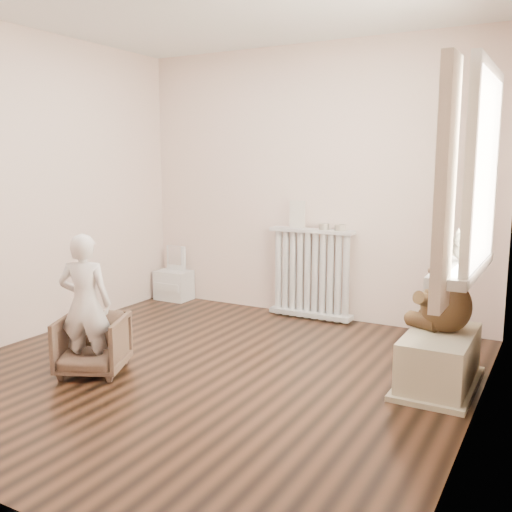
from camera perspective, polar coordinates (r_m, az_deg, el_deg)
The scene contains 18 objects.
floor at distance 4.24m, azimuth -4.81°, elevation -11.44°, with size 3.60×3.60×0.01m, color black.
back_wall at distance 5.55m, azimuth 5.44°, elevation 7.25°, with size 3.60×0.02×2.60m, color white.
left_wall at distance 5.20m, azimuth -21.88°, elevation 6.46°, with size 0.02×3.60×2.60m, color white.
right_wall at distance 3.32m, azimuth 21.76°, elevation 5.11°, with size 0.02×3.60×2.60m, color white.
window at distance 3.62m, azimuth 21.89°, elevation 7.79°, with size 0.03×0.90×1.10m, color white.
window_sill at distance 3.69m, azimuth 19.95°, elevation -1.16°, with size 0.22×1.10×0.06m, color silver.
curtain_left at distance 3.07m, azimuth 18.41°, elevation 6.68°, with size 0.06×0.26×1.30m, color #BCAB91.
curtain_right at distance 4.20m, azimuth 21.35°, elevation 7.15°, with size 0.06×0.26×1.30m, color #BCAB91.
radiator at distance 5.52m, azimuth 5.53°, elevation -2.29°, with size 0.83×0.16×0.88m, color silver.
paper_doll at distance 5.49m, azimuth 4.15°, elevation 4.18°, with size 0.16×0.01×0.26m, color beige.
tin_a at distance 5.40m, azimuth 6.81°, elevation 2.93°, with size 0.09×0.09×0.06m, color #A59E8C.
tin_b at distance 5.34m, azimuth 8.40°, elevation 2.83°, with size 0.10×0.10×0.06m, color #A59E8C.
toy_vanity at distance 6.33m, azimuth -8.23°, elevation -1.88°, with size 0.37×0.27×0.59m, color silver.
armchair at distance 4.31m, azimuth -16.03°, elevation -8.50°, with size 0.45×0.46×0.42m, color brown.
child at distance 4.19m, azimuth -16.71°, elevation -4.63°, with size 0.37×0.24×1.00m, color white.
toy_bench at distance 4.10m, azimuth 17.86°, elevation -9.67°, with size 0.42×0.79×0.37m, color beige.
teddy_bear at distance 4.05m, azimuth 18.57°, elevation -3.04°, with size 0.44×0.34×0.54m, color #382514, non-canonical shape.
plush_cat at distance 3.75m, azimuth 20.12°, elevation 1.02°, with size 0.14×0.23×0.20m, color gray, non-canonical shape.
Camera 1 is at (2.22, -3.29, 1.52)m, focal length 40.00 mm.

